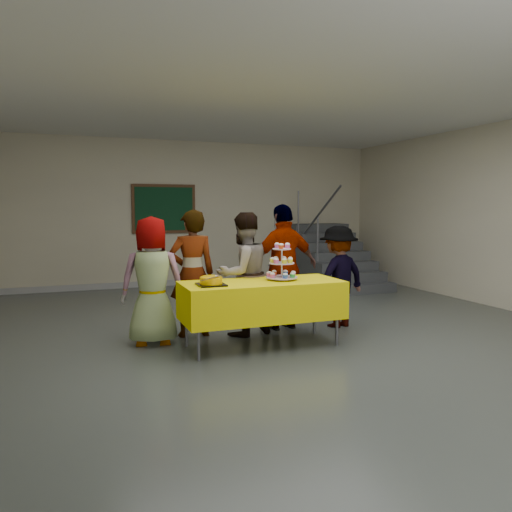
{
  "coord_description": "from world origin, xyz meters",
  "views": [
    {
      "loc": [
        -2.52,
        -5.3,
        1.63
      ],
      "look_at": [
        -0.43,
        0.27,
        1.05
      ],
      "focal_mm": 35.0,
      "sensor_mm": 36.0,
      "label": 1
    }
  ],
  "objects_px": {
    "bake_table": "(262,299)",
    "schoolchild_d": "(284,267)",
    "schoolchild_e": "(338,276)",
    "noticeboard": "(164,209)",
    "staircase": "(329,261)",
    "schoolchild_a": "(152,281)",
    "schoolchild_b": "(192,273)",
    "schoolchild_c": "(243,274)",
    "bear_cake": "(211,280)",
    "cupcake_stand": "(282,266)"
  },
  "relations": [
    {
      "from": "bake_table",
      "to": "schoolchild_a",
      "type": "bearing_deg",
      "value": 155.46
    },
    {
      "from": "bear_cake",
      "to": "staircase",
      "type": "relative_size",
      "value": 0.15
    },
    {
      "from": "noticeboard",
      "to": "schoolchild_c",
      "type": "bearing_deg",
      "value": -87.17
    },
    {
      "from": "noticeboard",
      "to": "staircase",
      "type": "bearing_deg",
      "value": -13.93
    },
    {
      "from": "schoolchild_e",
      "to": "noticeboard",
      "type": "relative_size",
      "value": 1.06
    },
    {
      "from": "cupcake_stand",
      "to": "schoolchild_d",
      "type": "bearing_deg",
      "value": 63.96
    },
    {
      "from": "schoolchild_e",
      "to": "staircase",
      "type": "relative_size",
      "value": 0.58
    },
    {
      "from": "bear_cake",
      "to": "schoolchild_d",
      "type": "xyz_separation_m",
      "value": [
        1.23,
        0.78,
        0.01
      ]
    },
    {
      "from": "cupcake_stand",
      "to": "schoolchild_d",
      "type": "relative_size",
      "value": 0.27
    },
    {
      "from": "schoolchild_c",
      "to": "schoolchild_e",
      "type": "height_order",
      "value": "schoolchild_c"
    },
    {
      "from": "schoolchild_b",
      "to": "staircase",
      "type": "bearing_deg",
      "value": -137.05
    },
    {
      "from": "bake_table",
      "to": "cupcake_stand",
      "type": "relative_size",
      "value": 4.22
    },
    {
      "from": "schoolchild_a",
      "to": "schoolchild_b",
      "type": "distance_m",
      "value": 0.57
    },
    {
      "from": "schoolchild_d",
      "to": "noticeboard",
      "type": "height_order",
      "value": "noticeboard"
    },
    {
      "from": "schoolchild_e",
      "to": "schoolchild_c",
      "type": "bearing_deg",
      "value": -15.37
    },
    {
      "from": "schoolchild_c",
      "to": "schoolchild_a",
      "type": "bearing_deg",
      "value": -14.9
    },
    {
      "from": "schoolchild_e",
      "to": "staircase",
      "type": "height_order",
      "value": "staircase"
    },
    {
      "from": "bear_cake",
      "to": "schoolchild_a",
      "type": "xyz_separation_m",
      "value": [
        -0.55,
        0.62,
        -0.06
      ]
    },
    {
      "from": "schoolchild_e",
      "to": "noticeboard",
      "type": "height_order",
      "value": "noticeboard"
    },
    {
      "from": "schoolchild_b",
      "to": "schoolchild_c",
      "type": "xyz_separation_m",
      "value": [
        0.62,
        -0.17,
        -0.02
      ]
    },
    {
      "from": "schoolchild_c",
      "to": "staircase",
      "type": "relative_size",
      "value": 0.65
    },
    {
      "from": "bake_table",
      "to": "noticeboard",
      "type": "distance_m",
      "value": 5.01
    },
    {
      "from": "cupcake_stand",
      "to": "schoolchild_e",
      "type": "bearing_deg",
      "value": 25.36
    },
    {
      "from": "cupcake_stand",
      "to": "noticeboard",
      "type": "xyz_separation_m",
      "value": [
        -0.51,
        4.86,
        0.66
      ]
    },
    {
      "from": "bake_table",
      "to": "schoolchild_a",
      "type": "height_order",
      "value": "schoolchild_a"
    },
    {
      "from": "bake_table",
      "to": "staircase",
      "type": "height_order",
      "value": "staircase"
    },
    {
      "from": "bake_table",
      "to": "staircase",
      "type": "bearing_deg",
      "value": 52.41
    },
    {
      "from": "schoolchild_b",
      "to": "schoolchild_d",
      "type": "distance_m",
      "value": 1.25
    },
    {
      "from": "bake_table",
      "to": "schoolchild_e",
      "type": "relative_size",
      "value": 1.36
    },
    {
      "from": "staircase",
      "to": "noticeboard",
      "type": "xyz_separation_m",
      "value": [
        -3.37,
        0.84,
        1.11
      ]
    },
    {
      "from": "schoolchild_d",
      "to": "schoolchild_e",
      "type": "relative_size",
      "value": 1.21
    },
    {
      "from": "schoolchild_a",
      "to": "noticeboard",
      "type": "bearing_deg",
      "value": -92.77
    },
    {
      "from": "bake_table",
      "to": "schoolchild_c",
      "type": "bearing_deg",
      "value": 93.38
    },
    {
      "from": "staircase",
      "to": "schoolchild_c",
      "type": "bearing_deg",
      "value": -132.15
    },
    {
      "from": "schoolchild_a",
      "to": "noticeboard",
      "type": "xyz_separation_m",
      "value": [
        0.94,
        4.35,
        0.84
      ]
    },
    {
      "from": "schoolchild_e",
      "to": "cupcake_stand",
      "type": "bearing_deg",
      "value": 11.16
    },
    {
      "from": "schoolchild_a",
      "to": "staircase",
      "type": "height_order",
      "value": "staircase"
    },
    {
      "from": "bake_table",
      "to": "schoolchild_d",
      "type": "relative_size",
      "value": 1.12
    },
    {
      "from": "schoolchild_a",
      "to": "schoolchild_e",
      "type": "bearing_deg",
      "value": -170.6
    },
    {
      "from": "schoolchild_e",
      "to": "schoolchild_a",
      "type": "bearing_deg",
      "value": -14.21
    },
    {
      "from": "schoolchild_a",
      "to": "bake_table",
      "type": "bearing_deg",
      "value": 164.87
    },
    {
      "from": "schoolchild_d",
      "to": "schoolchild_b",
      "type": "bearing_deg",
      "value": -7.31
    },
    {
      "from": "cupcake_stand",
      "to": "schoolchild_b",
      "type": "height_order",
      "value": "schoolchild_b"
    },
    {
      "from": "schoolchild_c",
      "to": "bear_cake",
      "type": "bearing_deg",
      "value": 30.8
    },
    {
      "from": "staircase",
      "to": "noticeboard",
      "type": "relative_size",
      "value": 1.85
    },
    {
      "from": "schoolchild_a",
      "to": "schoolchild_d",
      "type": "relative_size",
      "value": 0.91
    },
    {
      "from": "cupcake_stand",
      "to": "schoolchild_b",
      "type": "bearing_deg",
      "value": 142.62
    },
    {
      "from": "cupcake_stand",
      "to": "schoolchild_c",
      "type": "height_order",
      "value": "schoolchild_c"
    },
    {
      "from": "schoolchild_c",
      "to": "schoolchild_b",
      "type": "bearing_deg",
      "value": -31.84
    },
    {
      "from": "cupcake_stand",
      "to": "schoolchild_d",
      "type": "distance_m",
      "value": 0.75
    }
  ]
}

